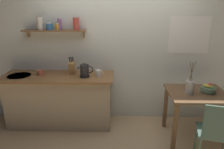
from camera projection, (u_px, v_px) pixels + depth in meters
The scene contains 12 objects.
ground_plane at pixel (118, 134), 3.49m from camera, with size 14.00×14.00×0.00m, color tan.
back_wall at pixel (130, 45), 3.68m from camera, with size 6.80×0.11×2.70m.
kitchen_counter at pixel (60, 100), 3.67m from camera, with size 1.83×0.63×0.91m.
wall_shelf at pixel (56, 27), 3.45m from camera, with size 1.04×0.20×0.34m.
dining_table at pixel (196, 101), 3.22m from camera, with size 0.86×0.72×0.78m.
dining_chair_near at pixel (217, 131), 2.67m from camera, with size 0.52×0.48×0.91m.
fruit_bowl at pixel (208, 89), 3.16m from camera, with size 0.22×0.22×0.14m.
twig_vase at pixel (190, 87), 3.10m from camera, with size 0.12×0.12×0.50m.
electric_kettle at pixel (85, 71), 3.41m from camera, with size 0.25×0.16×0.23m.
knife_block at pixel (72, 67), 3.55m from camera, with size 0.10×0.16×0.30m.
coffee_mug_by_sink at pixel (40, 73), 3.51m from camera, with size 0.13×0.09×0.09m.
coffee_mug_spare at pixel (98, 73), 3.47m from camera, with size 0.13×0.09×0.10m.
Camera 1 is at (-0.03, -3.01, 2.04)m, focal length 34.19 mm.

